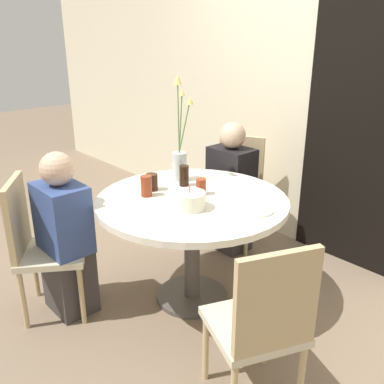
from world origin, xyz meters
TOP-DOWN VIEW (x-y plane):
  - ground_plane at (0.00, 0.00)m, footprint 16.00×16.00m
  - wall_back at (0.00, 1.26)m, footprint 8.00×0.05m
  - doorway_panel at (0.43, 1.23)m, footprint 0.90×0.01m
  - dining_table at (0.00, 0.00)m, footprint 1.19×1.19m
  - chair_far_back at (-0.40, 0.86)m, footprint 0.53×0.53m
  - chair_right_flank at (-0.53, -0.78)m, footprint 0.56×0.56m
  - chair_left_flank at (0.87, -0.37)m, footprint 0.52×0.52m
  - birthday_cake at (0.11, -0.12)m, footprint 0.19×0.19m
  - flower_vase at (-0.32, 0.18)m, footprint 0.17×0.14m
  - side_plate at (0.40, 0.14)m, footprint 0.19×0.19m
  - drink_glass_0 at (-0.20, 0.11)m, footprint 0.06×0.06m
  - drink_glass_1 at (-0.01, 0.09)m, footprint 0.06×0.06m
  - drink_glass_2 at (-0.22, -0.19)m, footprint 0.07×0.07m
  - drink_glass_3 at (-0.28, -0.10)m, footprint 0.08×0.08m
  - person_woman at (-0.33, 0.72)m, footprint 0.34×0.24m
  - person_guest at (-0.44, -0.65)m, footprint 0.34×0.24m

SIDE VIEW (x-z plane):
  - ground_plane at x=0.00m, z-range 0.00..0.00m
  - person_woman at x=-0.33m, z-range -0.03..1.02m
  - person_guest at x=-0.44m, z-range -0.03..1.02m
  - chair_far_back at x=-0.40m, z-range 0.05..0.94m
  - chair_right_flank at x=-0.53m, z-range 0.05..0.94m
  - chair_left_flank at x=0.87m, z-range 0.05..0.94m
  - dining_table at x=0.00m, z-range 0.24..0.97m
  - side_plate at x=0.40m, z-range 0.73..0.74m
  - birthday_cake at x=0.11m, z-range 0.70..0.85m
  - drink_glass_1 at x=-0.01m, z-range 0.73..0.83m
  - drink_glass_3 at x=-0.28m, z-range 0.73..0.84m
  - drink_glass_2 at x=-0.22m, z-range 0.73..0.86m
  - drink_glass_0 at x=-0.20m, z-range 0.73..0.87m
  - flower_vase at x=-0.32m, z-range 0.57..1.26m
  - doorway_panel at x=0.43m, z-range 0.00..2.05m
  - wall_back at x=0.00m, z-range 0.00..2.60m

